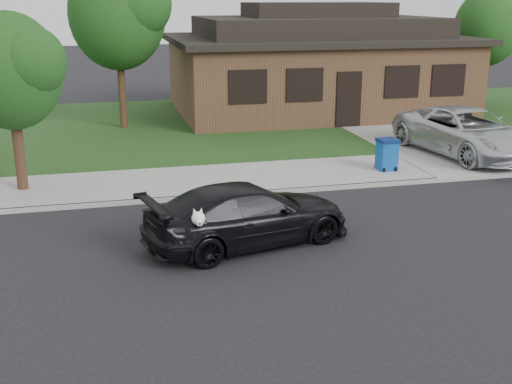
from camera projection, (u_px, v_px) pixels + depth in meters
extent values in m
plane|color=black|center=(361.00, 237.00, 14.01)|extent=(120.00, 120.00, 0.00)
cube|color=gray|center=(294.00, 175.00, 18.64)|extent=(60.00, 3.00, 0.12)
cube|color=gray|center=(310.00, 189.00, 17.24)|extent=(60.00, 0.12, 0.12)
cube|color=#193814|center=(237.00, 124.00, 26.07)|extent=(60.00, 13.00, 0.13)
cube|color=gray|center=(406.00, 131.00, 24.64)|extent=(4.50, 13.00, 0.14)
imported|color=black|center=(248.00, 215.00, 13.45)|extent=(4.78, 2.89, 1.30)
ellipsoid|color=white|center=(197.00, 219.00, 12.39)|extent=(0.34, 0.40, 0.30)
sphere|color=white|center=(198.00, 218.00, 12.14)|extent=(0.26, 0.26, 0.26)
cube|color=white|center=(199.00, 223.00, 12.04)|extent=(0.09, 0.12, 0.07)
sphere|color=black|center=(200.00, 224.00, 11.98)|extent=(0.04, 0.04, 0.04)
cone|color=white|center=(194.00, 211.00, 12.13)|extent=(0.11, 0.11, 0.14)
cone|color=white|center=(201.00, 211.00, 12.16)|extent=(0.11, 0.11, 0.14)
imported|color=silver|center=(467.00, 132.00, 20.47)|extent=(3.18, 5.63, 1.48)
cube|color=#0D4495|center=(387.00, 156.00, 18.87)|extent=(0.53, 0.53, 0.83)
cube|color=#061D4F|center=(388.00, 140.00, 18.74)|extent=(0.57, 0.57, 0.09)
cylinder|color=black|center=(384.00, 170.00, 18.70)|extent=(0.05, 0.13, 0.13)
cylinder|color=black|center=(396.00, 169.00, 18.78)|extent=(0.05, 0.13, 0.13)
cube|color=#422B1C|center=(315.00, 76.00, 28.37)|extent=(12.00, 8.00, 3.00)
cube|color=black|center=(316.00, 39.00, 27.90)|extent=(12.60, 8.60, 0.25)
cube|color=black|center=(317.00, 26.00, 27.74)|extent=(10.00, 6.50, 0.80)
cube|color=black|center=(317.00, 10.00, 27.54)|extent=(6.00, 3.50, 0.60)
cube|color=black|center=(349.00, 99.00, 24.75)|extent=(1.00, 0.06, 2.10)
cube|color=black|center=(248.00, 87.00, 23.67)|extent=(1.30, 0.05, 1.10)
cube|color=black|center=(305.00, 85.00, 24.17)|extent=(1.30, 0.05, 1.10)
cube|color=black|center=(402.00, 82.00, 25.07)|extent=(1.30, 0.05, 1.10)
cube|color=black|center=(448.00, 80.00, 25.53)|extent=(1.30, 0.05, 1.10)
cylinder|color=#332114|center=(122.00, 96.00, 24.67)|extent=(0.28, 0.28, 2.48)
ellipsoid|color=#143811|center=(117.00, 14.00, 23.78)|extent=(3.60, 3.60, 4.14)
sphere|color=#26591E|center=(137.00, 4.00, 23.34)|extent=(2.52, 2.52, 2.52)
cylinder|color=#332114|center=(482.00, 83.00, 29.86)|extent=(0.28, 0.28, 2.03)
ellipsoid|color=#143811|center=(487.00, 28.00, 29.13)|extent=(3.00, 3.00, 3.45)
sphere|color=#26591E|center=(506.00, 21.00, 28.76)|extent=(2.10, 2.10, 2.10)
cylinder|color=#332114|center=(20.00, 156.00, 16.85)|extent=(0.28, 0.28, 1.80)
ellipsoid|color=#143811|center=(10.00, 71.00, 16.20)|extent=(2.60, 2.60, 2.99)
sphere|color=#26591E|center=(29.00, 62.00, 15.88)|extent=(1.82, 1.82, 1.82)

